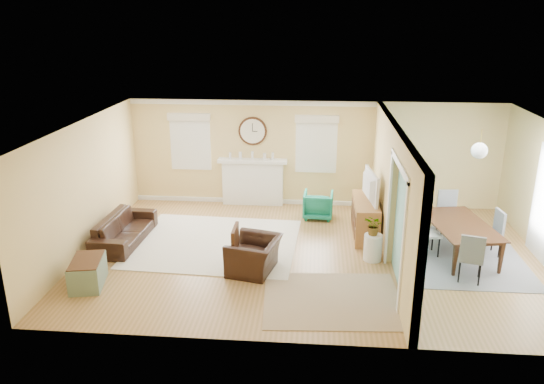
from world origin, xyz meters
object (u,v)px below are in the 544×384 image
object	(u,v)px
sofa	(124,229)
eames_chair	(254,255)
credenza	(365,218)
green_chair	(318,205)
dining_table	(460,239)

from	to	relation	value
sofa	eames_chair	world-z (taller)	eames_chair
eames_chair	credenza	bearing A→B (deg)	143.41
eames_chair	green_chair	distance (m)	3.08
eames_chair	green_chair	bearing A→B (deg)	170.45
green_chair	dining_table	size ratio (longest dim) A/B	0.36
eames_chair	credenza	size ratio (longest dim) A/B	0.66
credenza	dining_table	xyz separation A→B (m)	(1.79, -0.83, -0.07)
credenza	green_chair	bearing A→B (deg)	135.54
sofa	credenza	size ratio (longest dim) A/B	1.32
green_chair	credenza	bearing A→B (deg)	139.11
green_chair	sofa	bearing A→B (deg)	27.21
green_chair	dining_table	distance (m)	3.33
green_chair	credenza	distance (m)	1.41
eames_chair	credenza	world-z (taller)	credenza
credenza	sofa	bearing A→B (deg)	-171.21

